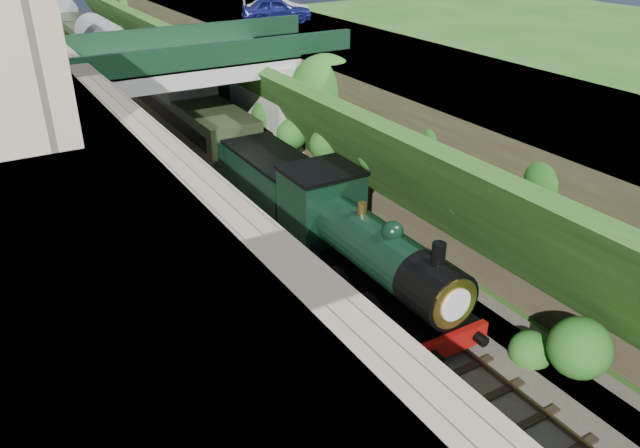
% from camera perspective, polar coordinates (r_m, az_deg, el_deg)
% --- Properties ---
extents(trackbed, '(10.00, 90.00, 0.20)m').
position_cam_1_polar(trackbed, '(31.96, -9.37, 2.81)').
color(trackbed, '#473F38').
rests_on(trackbed, ground).
extents(retaining_wall, '(1.00, 90.00, 7.00)m').
position_cam_1_polar(retaining_wall, '(29.39, -19.88, 6.51)').
color(retaining_wall, '#756B56').
rests_on(retaining_wall, ground).
extents(street_plateau_left, '(6.00, 90.00, 7.00)m').
position_cam_1_polar(street_plateau_left, '(29.03, -26.57, 4.99)').
color(street_plateau_left, '#262628').
rests_on(street_plateau_left, ground).
extents(street_plateau_right, '(8.00, 90.00, 6.25)m').
position_cam_1_polar(street_plateau_right, '(35.18, 4.93, 10.57)').
color(street_plateau_right, '#262628').
rests_on(street_plateau_right, ground).
extents(embankment_slope, '(4.51, 90.00, 6.52)m').
position_cam_1_polar(embankment_slope, '(31.70, -0.15, 8.22)').
color(embankment_slope, '#1E4714').
rests_on(embankment_slope, ground).
extents(track_left, '(2.50, 90.00, 0.20)m').
position_cam_1_polar(track_left, '(31.32, -12.77, 2.26)').
color(track_left, black).
rests_on(track_left, trackbed).
extents(track_right, '(2.50, 90.00, 0.20)m').
position_cam_1_polar(track_right, '(32.31, -7.42, 3.50)').
color(track_right, black).
rests_on(track_right, trackbed).
extents(road_bridge, '(16.00, 6.40, 7.25)m').
position_cam_1_polar(road_bridge, '(34.51, -10.95, 11.51)').
color(road_bridge, gray).
rests_on(road_bridge, ground).
extents(tree, '(3.60, 3.80, 6.60)m').
position_cam_1_polar(tree, '(32.28, 0.47, 11.98)').
color(tree, black).
rests_on(tree, ground).
extents(car_blue, '(4.92, 3.24, 1.56)m').
position_cam_1_polar(car_blue, '(43.25, -3.99, 18.95)').
color(car_blue, navy).
rests_on(car_blue, street_plateau_right).
extents(car_silver, '(4.25, 1.59, 1.39)m').
position_cam_1_polar(car_silver, '(44.59, -3.85, 19.08)').
color(car_silver, '#ADAEB2').
rests_on(car_silver, street_plateau_right).
extents(locomotive, '(3.10, 10.22, 3.83)m').
position_cam_1_polar(locomotive, '(22.68, 3.97, -2.34)').
color(locomotive, black).
rests_on(locomotive, trackbed).
extents(tender, '(2.70, 6.00, 3.05)m').
position_cam_1_polar(tender, '(28.52, -4.40, 3.40)').
color(tender, black).
rests_on(tender, trackbed).
extents(coach_front, '(2.90, 18.00, 3.70)m').
position_cam_1_polar(coach_front, '(39.44, -12.82, 10.17)').
color(coach_front, black).
rests_on(coach_front, trackbed).
extents(coach_middle, '(2.90, 18.00, 3.70)m').
position_cam_1_polar(coach_middle, '(57.17, -19.20, 14.45)').
color(coach_middle, black).
rests_on(coach_middle, trackbed).
extents(coach_rear, '(2.90, 18.00, 3.70)m').
position_cam_1_polar(coach_rear, '(75.42, -22.62, 16.62)').
color(coach_rear, black).
rests_on(coach_rear, trackbed).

